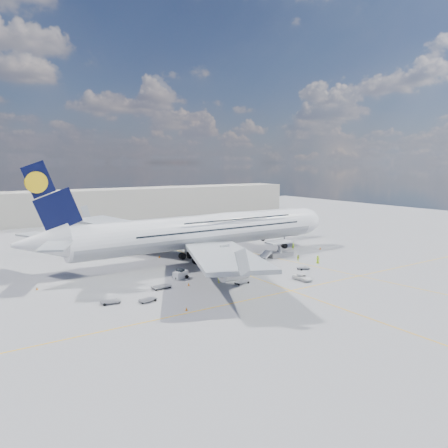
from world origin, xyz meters
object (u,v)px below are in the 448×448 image
catering_truck_inner (134,243)px  cone_tail (37,288)px  cone_nose (320,248)px  crew_tug (248,265)px  baggage_tug (180,274)px  cone_wing_right_inner (189,284)px  crew_loader (298,258)px  dolly_nose_far (303,268)px  catering_truck_outer (56,237)px  crew_nose (293,246)px  dolly_row_c (242,282)px  service_van (303,277)px  cone_wing_left_outer (92,249)px  crew_van (318,260)px  cone_wing_right_outer (187,309)px  airliner (204,231)px  dolly_row_b (161,287)px  dolly_nose_near (255,263)px  dolly_row_a (148,300)px  cargo_loader (279,251)px  cone_wing_left_inner (159,257)px  dolly_back (111,302)px  crew_wing (219,278)px

catering_truck_inner → cone_tail: catering_truck_inner is taller
cone_nose → crew_tug: bearing=-167.9°
baggage_tug → cone_wing_right_inner: (-1.11, -5.26, -0.59)m
cone_nose → crew_loader: bearing=-153.9°
dolly_nose_far → catering_truck_outer: 70.84m
crew_nose → crew_loader: bearing=-149.0°
baggage_tug → cone_tail: size_ratio=6.51×
crew_loader → crew_nose: bearing=91.2°
dolly_row_c → service_van: size_ratio=0.71×
baggage_tug → cone_wing_left_outer: size_ratio=6.43×
crew_van → cone_wing_right_outer: size_ratio=3.57×
airliner → baggage_tug: 18.43m
dolly_row_b → cone_wing_right_outer: 13.05m
dolly_nose_near → crew_loader: 10.67m
catering_truck_inner → cone_tail: (-28.54, -25.02, -1.50)m
catering_truck_outer → crew_van: size_ratio=3.33×
dolly_row_a → dolly_row_b: size_ratio=0.90×
cargo_loader → service_van: size_ratio=2.01×
catering_truck_outer → crew_loader: (40.83, -54.51, -0.98)m
dolly_nose_near → baggage_tug: bearing=162.4°
baggage_tug → cone_wing_left_inner: bearing=54.3°
dolly_nose_near → crew_van: 14.22m
dolly_row_b → service_van: 27.03m
airliner → cone_wing_right_outer: airliner is taller
dolly_row_a → cone_tail: 21.94m
dolly_nose_near → cone_nose: 25.21m
cone_nose → cone_tail: (-69.01, 2.02, -0.05)m
baggage_tug → cone_wing_right_outer: bearing=-137.5°
crew_tug → cone_wing_left_inner: crew_tug is taller
dolly_row_a → cone_wing_right_outer: 7.95m
catering_truck_outer → cone_nose: catering_truck_outer is taller
crew_loader → cone_wing_left_inner: bearing=179.0°
airliner → cone_wing_right_inner: bearing=-128.9°
dolly_back → catering_truck_inner: size_ratio=0.51×
dolly_row_b → catering_truck_outer: (-5.17, 56.90, 1.35)m
airliner → service_van: bearing=-76.6°
cone_wing_left_outer → crew_tug: bearing=-61.1°
baggage_tug → catering_truck_outer: 53.95m
service_van → crew_nose: bearing=49.8°
crew_wing → airliner: bearing=5.3°
cone_wing_left_outer → airliner: bearing=-55.3°
dolly_row_b → dolly_nose_near: bearing=8.5°
baggage_tug → catering_truck_inner: (3.66, 32.43, 0.91)m
service_van → crew_van: (12.73, 8.43, 0.35)m
dolly_back → crew_wing: size_ratio=1.84×
dolly_nose_near → cone_wing_right_outer: cone_wing_right_outer is taller
cone_wing_left_outer → cone_tail: (-19.30, -30.90, -0.00)m
dolly_row_c → crew_loader: size_ratio=2.02×
cargo_loader → cone_tail: (-54.16, 2.63, -1.00)m
dolly_row_b → crew_tug: (22.08, 3.51, 0.38)m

